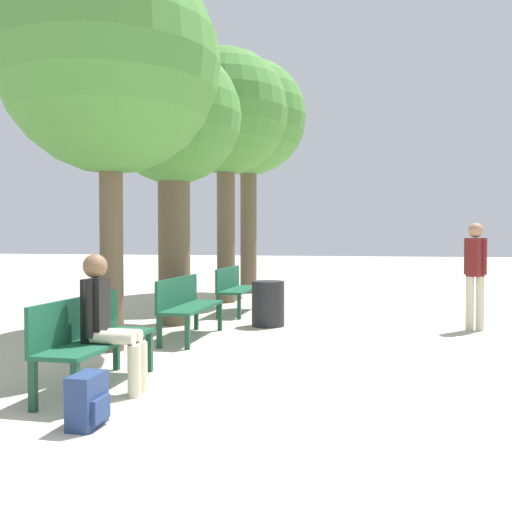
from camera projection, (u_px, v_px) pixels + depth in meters
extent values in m
plane|color=beige|center=(294.00, 420.00, 4.58)|extent=(80.00, 80.00, 0.00)
cube|color=#195138|center=(99.00, 342.00, 5.50)|extent=(0.48, 1.65, 0.04)
cube|color=#195138|center=(78.00, 318.00, 5.54)|extent=(0.04, 1.65, 0.41)
cube|color=#19422D|center=(75.00, 389.00, 4.71)|extent=(0.06, 0.06, 0.44)
cube|color=#19422D|center=(150.00, 352.00, 6.23)|extent=(0.06, 0.06, 0.44)
cube|color=#19422D|center=(33.00, 386.00, 4.79)|extent=(0.06, 0.06, 0.44)
cube|color=#19422D|center=(116.00, 350.00, 6.31)|extent=(0.06, 0.06, 0.44)
cube|color=#195138|center=(192.00, 307.00, 8.25)|extent=(0.48, 1.65, 0.04)
cube|color=#195138|center=(178.00, 291.00, 8.29)|extent=(0.04, 1.65, 0.41)
cube|color=#19422D|center=(187.00, 333.00, 7.45)|extent=(0.06, 0.06, 0.44)
cube|color=#19422D|center=(220.00, 317.00, 8.97)|extent=(0.06, 0.06, 0.44)
cube|color=#19422D|center=(159.00, 332.00, 7.54)|extent=(0.06, 0.06, 0.44)
cube|color=#19422D|center=(196.00, 316.00, 9.06)|extent=(0.06, 0.06, 0.44)
cube|color=#195138|center=(239.00, 290.00, 11.00)|extent=(0.48, 1.65, 0.04)
cube|color=#195138|center=(228.00, 278.00, 11.04)|extent=(0.04, 1.65, 0.41)
cube|color=#19422D|center=(239.00, 307.00, 10.20)|extent=(0.06, 0.06, 0.44)
cube|color=#19422D|center=(257.00, 298.00, 11.72)|extent=(0.06, 0.06, 0.44)
cube|color=#19422D|center=(218.00, 307.00, 10.29)|extent=(0.06, 0.06, 0.44)
cube|color=#19422D|center=(239.00, 298.00, 11.81)|extent=(0.06, 0.06, 0.44)
cylinder|color=brown|center=(111.00, 238.00, 7.35)|extent=(0.30, 0.30, 2.93)
sphere|color=#478438|center=(110.00, 63.00, 7.28)|extent=(2.83, 2.83, 2.83)
cylinder|color=brown|center=(174.00, 239.00, 9.60)|extent=(0.54, 0.54, 2.88)
sphere|color=#478438|center=(174.00, 116.00, 9.53)|extent=(2.28, 2.28, 2.28)
cylinder|color=brown|center=(226.00, 224.00, 12.83)|extent=(0.41, 0.41, 3.52)
sphere|color=#478438|center=(226.00, 111.00, 12.74)|extent=(2.79, 2.79, 2.79)
cylinder|color=brown|center=(248.00, 221.00, 15.03)|extent=(0.43, 0.43, 3.79)
sphere|color=#478438|center=(248.00, 117.00, 14.94)|extent=(3.03, 3.03, 3.03)
cylinder|color=beige|center=(113.00, 338.00, 5.28)|extent=(0.42, 0.12, 0.12)
cylinder|color=beige|center=(134.00, 371.00, 5.24)|extent=(0.12, 0.12, 0.48)
cylinder|color=beige|center=(120.00, 335.00, 5.42)|extent=(0.42, 0.12, 0.12)
cylinder|color=beige|center=(141.00, 367.00, 5.39)|extent=(0.12, 0.12, 0.48)
cube|color=black|center=(96.00, 310.00, 5.39)|extent=(0.19, 0.23, 0.60)
cylinder|color=black|center=(89.00, 309.00, 5.26)|extent=(0.09, 0.09, 0.54)
cylinder|color=black|center=(102.00, 306.00, 5.51)|extent=(0.09, 0.09, 0.54)
sphere|color=brown|center=(95.00, 266.00, 5.37)|extent=(0.23, 0.23, 0.23)
cube|color=navy|center=(87.00, 400.00, 4.41)|extent=(0.19, 0.35, 0.42)
cube|color=navy|center=(101.00, 409.00, 4.38)|extent=(0.04, 0.24, 0.18)
cylinder|color=beige|center=(470.00, 303.00, 8.98)|extent=(0.12, 0.12, 0.85)
cylinder|color=beige|center=(480.00, 304.00, 8.95)|extent=(0.12, 0.12, 0.85)
cube|color=maroon|center=(475.00, 257.00, 8.94)|extent=(0.30, 0.30, 0.61)
cylinder|color=maroon|center=(467.00, 256.00, 8.97)|extent=(0.09, 0.09, 0.57)
cylinder|color=maroon|center=(484.00, 256.00, 8.91)|extent=(0.09, 0.09, 0.57)
sphere|color=#A37A5B|center=(476.00, 230.00, 8.93)|extent=(0.23, 0.23, 0.23)
cylinder|color=#232328|center=(268.00, 304.00, 9.42)|extent=(0.54, 0.54, 0.75)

